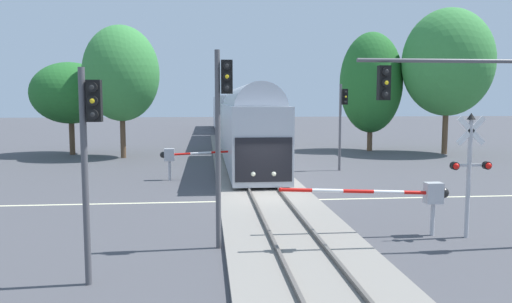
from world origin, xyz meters
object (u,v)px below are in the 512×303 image
at_px(crossing_signal_mast, 470,162).
at_px(oak_far_right, 371,83).
at_px(traffic_signal_near_right, 482,101).
at_px(traffic_signal_median, 222,117).
at_px(crossing_gate_far, 184,155).
at_px(traffic_signal_near_left, 89,141).
at_px(traffic_signal_far_side, 342,113).
at_px(maple_right_background, 448,62).
at_px(crossing_gate_near, 415,194).
at_px(pine_left_background, 70,93).
at_px(commuter_train, 232,117).
at_px(oak_behind_train, 121,74).

bearing_deg(crossing_signal_mast, oak_far_right, 77.88).
bearing_deg(traffic_signal_near_right, traffic_signal_median, 173.45).
distance_m(crossing_signal_mast, oak_far_right, 28.73).
bearing_deg(traffic_signal_median, crossing_gate_far, 97.53).
xyz_separation_m(crossing_signal_mast, traffic_signal_median, (-8.09, -0.35, 1.51)).
xyz_separation_m(crossing_signal_mast, traffic_signal_near_left, (-11.36, -3.10, 1.05)).
relative_size(traffic_signal_far_side, maple_right_background, 0.46).
bearing_deg(traffic_signal_far_side, traffic_signal_near_right, -91.68).
height_order(crossing_signal_mast, crossing_gate_far, crossing_signal_mast).
bearing_deg(oak_far_right, crossing_gate_near, -105.51).
relative_size(crossing_gate_near, crossing_signal_mast, 1.40).
bearing_deg(crossing_signal_mast, crossing_gate_far, 127.13).
distance_m(crossing_gate_far, pine_left_background, 17.66).
xyz_separation_m(traffic_signal_near_left, traffic_signal_near_right, (10.98, 1.86, 0.95)).
height_order(crossing_gate_near, traffic_signal_median, traffic_signal_median).
height_order(crossing_gate_near, traffic_signal_far_side, traffic_signal_far_side).
distance_m(oak_far_right, pine_left_background, 25.69).
height_order(crossing_gate_near, oak_far_right, oak_far_right).
distance_m(crossing_signal_mast, traffic_signal_far_side, 15.91).
height_order(crossing_signal_mast, maple_right_background, maple_right_background).
relative_size(traffic_signal_near_left, traffic_signal_near_right, 0.90).
distance_m(traffic_signal_far_side, oak_far_right, 13.57).
xyz_separation_m(commuter_train, crossing_gate_near, (4.19, -37.46, -1.32)).
xyz_separation_m(crossing_gate_far, traffic_signal_near_left, (-1.51, -16.12, 2.15)).
relative_size(traffic_signal_near_right, oak_far_right, 0.57).
bearing_deg(traffic_signal_median, oak_far_right, 63.50).
bearing_deg(oak_far_right, traffic_signal_near_left, -119.25).
bearing_deg(oak_far_right, oak_behind_train, -170.74).
relative_size(crossing_gate_far, traffic_signal_near_right, 1.10).
bearing_deg(traffic_signal_near_left, oak_behind_train, 97.68).
bearing_deg(pine_left_background, commuter_train, 37.52).
bearing_deg(oak_far_right, maple_right_background, -30.21).
distance_m(oak_behind_train, pine_left_background, 5.58).
bearing_deg(oak_behind_train, traffic_signal_median, -74.26).
distance_m(traffic_signal_near_left, traffic_signal_near_right, 11.17).
bearing_deg(traffic_signal_far_side, crossing_signal_mast, -90.41).
bearing_deg(maple_right_background, traffic_signal_near_left, -129.33).
relative_size(oak_behind_train, pine_left_background, 1.35).
relative_size(traffic_signal_median, oak_far_right, 0.58).
relative_size(maple_right_background, oak_far_right, 1.15).
bearing_deg(traffic_signal_median, oak_behind_train, 105.74).
bearing_deg(crossing_gate_near, pine_left_background, 123.91).
bearing_deg(commuter_train, crossing_signal_mast, -81.24).
bearing_deg(traffic_signal_far_side, crossing_gate_far, -164.04).
relative_size(traffic_signal_far_side, traffic_signal_near_left, 1.04).
bearing_deg(oak_behind_train, commuter_train, 55.46).
bearing_deg(oak_far_right, traffic_signal_median, -116.50).
height_order(crossing_gate_near, maple_right_background, maple_right_background).
xyz_separation_m(traffic_signal_median, oak_behind_train, (-6.99, 24.79, 2.54)).
xyz_separation_m(crossing_gate_near, oak_behind_train, (-13.43, 24.04, 5.15)).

